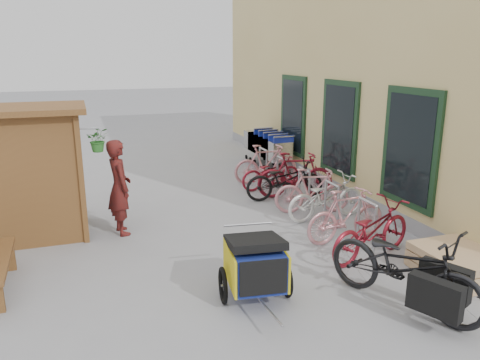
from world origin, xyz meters
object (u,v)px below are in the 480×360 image
object	(u,v)px
kiosk	(21,155)
bike_6	(271,173)
bike_4	(285,180)
bike_1	(346,215)
bike_2	(326,197)
bike_5	(295,175)
cargo_bike	(406,268)
bike_3	(312,191)
shopping_carts	(267,145)
bike_7	(266,164)
person_kiosk	(119,187)
child_trailer	(255,263)
bike_0	(371,230)
pallet_stack	(458,263)

from	to	relation	value
kiosk	bike_6	bearing A→B (deg)	14.98
bike_6	bike_4	bearing A→B (deg)	171.73
bike_1	bike_2	size ratio (longest dim) A/B	0.93
bike_5	bike_6	xyz separation A→B (m)	(-0.27, 0.82, -0.12)
cargo_bike	bike_3	world-z (taller)	cargo_bike
cargo_bike	bike_2	world-z (taller)	cargo_bike
shopping_carts	bike_2	distance (m)	4.76
shopping_carts	bike_1	world-z (taller)	shopping_carts
bike_5	bike_7	distance (m)	1.41
person_kiosk	bike_6	distance (m)	4.26
shopping_carts	child_trailer	distance (m)	7.93
bike_0	bike_3	bearing A→B (deg)	-20.94
person_kiosk	bike_2	world-z (taller)	person_kiosk
child_trailer	cargo_bike	xyz separation A→B (m)	(1.78, -0.86, 0.04)
bike_3	bike_7	distance (m)	2.53
bike_3	bike_6	world-z (taller)	bike_3
bike_4	bike_1	bearing A→B (deg)	-171.09
kiosk	person_kiosk	xyz separation A→B (m)	(1.62, -0.36, -0.66)
bike_7	kiosk	bearing A→B (deg)	113.33
shopping_carts	bike_2	xyz separation A→B (m)	(-0.63, -4.72, -0.19)
kiosk	bike_5	xyz separation A→B (m)	(5.71, 0.63, -1.01)
bike_1	bike_5	bearing A→B (deg)	-11.67
bike_2	bike_7	size ratio (longest dim) A/B	1.03
pallet_stack	person_kiosk	xyz separation A→B (m)	(-4.65, 3.51, 0.69)
child_trailer	bike_2	size ratio (longest dim) A/B	0.94
bike_1	bike_4	xyz separation A→B (m)	(-0.02, 2.62, -0.02)
person_kiosk	bike_0	world-z (taller)	person_kiosk
bike_1	bike_4	distance (m)	2.62
bike_2	bike_5	size ratio (longest dim) A/B	0.98
child_trailer	bike_2	bearing A→B (deg)	52.98
person_kiosk	bike_4	distance (m)	3.89
kiosk	bike_2	xyz separation A→B (m)	(5.65, -0.93, -1.09)
kiosk	bike_0	distance (m)	6.21
bike_4	cargo_bike	bearing A→B (deg)	-177.03
cargo_bike	person_kiosk	bearing A→B (deg)	105.51
shopping_carts	bike_0	distance (m)	6.71
cargo_bike	bike_7	xyz separation A→B (m)	(0.62, 6.37, -0.06)
bike_5	bike_6	bearing A→B (deg)	29.06
bike_5	bike_7	xyz separation A→B (m)	(-0.17, 1.40, -0.03)
kiosk	shopping_carts	distance (m)	7.39
shopping_carts	bike_5	bearing A→B (deg)	-100.21
bike_1	kiosk	bearing A→B (deg)	63.48
child_trailer	bike_4	xyz separation A→B (m)	(2.26, 4.00, -0.06)
kiosk	bike_0	xyz separation A→B (m)	(5.41, -2.86, -1.07)
shopping_carts	pallet_stack	bearing A→B (deg)	-90.00
shopping_carts	bike_2	world-z (taller)	shopping_carts
child_trailer	person_kiosk	world-z (taller)	person_kiosk
bike_5	bike_7	world-z (taller)	bike_5
shopping_carts	bike_0	world-z (taller)	shopping_carts
person_kiosk	bike_4	world-z (taller)	person_kiosk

